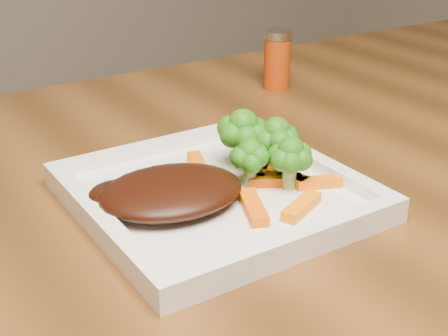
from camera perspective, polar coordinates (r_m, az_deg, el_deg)
plate at (r=0.64m, az=-0.75°, el=-2.71°), size 0.27×0.27×0.01m
steak at (r=0.61m, az=-4.85°, el=-2.12°), size 0.16×0.13×0.03m
broccoli_0 at (r=0.68m, az=1.73°, el=2.74°), size 0.08×0.08×0.07m
broccoli_1 at (r=0.68m, az=4.81°, el=2.34°), size 0.08×0.08×0.06m
broccoli_2 at (r=0.64m, az=6.06°, el=0.61°), size 0.06×0.06×0.06m
broccoli_3 at (r=0.64m, az=2.39°, el=0.90°), size 0.05×0.05×0.06m
carrot_0 at (r=0.61m, az=7.10°, el=-3.50°), size 0.06×0.04×0.01m
carrot_1 at (r=0.66m, az=8.72°, el=-1.28°), size 0.05×0.03×0.01m
carrot_2 at (r=0.60m, az=2.69°, el=-3.57°), size 0.04×0.06×0.01m
carrot_3 at (r=0.73m, az=3.84°, el=1.80°), size 0.06×0.04×0.01m
carrot_4 at (r=0.69m, az=-2.40°, el=0.34°), size 0.03×0.06×0.01m
carrot_5 at (r=0.67m, az=5.24°, el=-0.64°), size 0.03×0.06×0.01m
carrot_6 at (r=0.68m, az=3.43°, el=-0.15°), size 0.05×0.05×0.01m
spice_shaker at (r=1.00m, az=4.88°, el=9.83°), size 0.05×0.05×0.09m
carrot_7 at (r=0.65m, az=4.68°, el=-1.11°), size 0.06×0.04×0.01m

